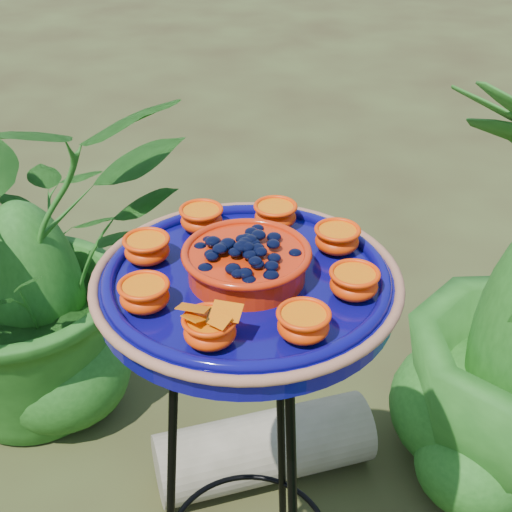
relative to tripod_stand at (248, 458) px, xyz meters
The scene contains 4 objects.
tripod_stand is the anchor object (origin of this frame).
feeder_dish 0.38m from the tripod_stand, 97.25° to the right, with size 0.54×0.54×0.10m.
driftwood_log 0.60m from the tripod_stand, 94.96° to the left, with size 0.18×0.18×0.55m, color gray.
shrub_back_left 0.95m from the tripod_stand, 138.94° to the left, with size 0.86×0.74×0.95m, color #1C4F15.
Camera 1 is at (0.28, -0.94, 1.47)m, focal length 50.00 mm.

